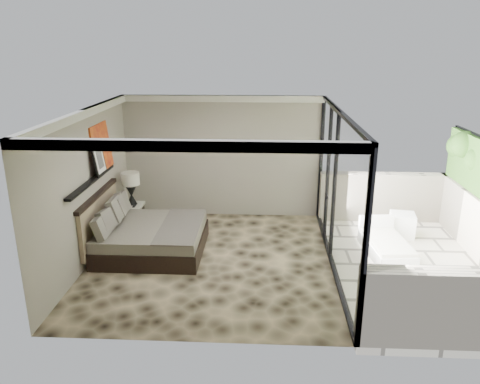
{
  "coord_description": "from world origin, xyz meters",
  "views": [
    {
      "loc": [
        0.96,
        -7.92,
        3.92
      ],
      "look_at": [
        0.52,
        0.4,
        1.24
      ],
      "focal_mm": 35.0,
      "sensor_mm": 36.0,
      "label": 1
    }
  ],
  "objects_px": {
    "bed": "(147,235)",
    "ottoman": "(402,225)",
    "table_lamp": "(131,184)",
    "lounger": "(386,245)",
    "nightstand": "(131,215)"
  },
  "relations": [
    {
      "from": "ottoman",
      "to": "lounger",
      "type": "relative_size",
      "value": 0.33
    },
    {
      "from": "table_lamp",
      "to": "lounger",
      "type": "xyz_separation_m",
      "value": [
        5.26,
        -1.15,
        -0.8
      ]
    },
    {
      "from": "bed",
      "to": "table_lamp",
      "type": "xyz_separation_m",
      "value": [
        -0.62,
        1.29,
        0.64
      ]
    },
    {
      "from": "bed",
      "to": "ottoman",
      "type": "relative_size",
      "value": 4.15
    },
    {
      "from": "bed",
      "to": "ottoman",
      "type": "height_order",
      "value": "bed"
    },
    {
      "from": "table_lamp",
      "to": "nightstand",
      "type": "bearing_deg",
      "value": -127.31
    },
    {
      "from": "table_lamp",
      "to": "lounger",
      "type": "bearing_deg",
      "value": -12.38
    },
    {
      "from": "table_lamp",
      "to": "ottoman",
      "type": "bearing_deg",
      "value": -2.36
    },
    {
      "from": "nightstand",
      "to": "table_lamp",
      "type": "distance_m",
      "value": 0.71
    },
    {
      "from": "table_lamp",
      "to": "ottoman",
      "type": "xyz_separation_m",
      "value": [
        5.81,
        -0.24,
        -0.73
      ]
    },
    {
      "from": "bed",
      "to": "table_lamp",
      "type": "bearing_deg",
      "value": 115.9
    },
    {
      "from": "bed",
      "to": "lounger",
      "type": "relative_size",
      "value": 1.37
    },
    {
      "from": "table_lamp",
      "to": "bed",
      "type": "bearing_deg",
      "value": -64.1
    },
    {
      "from": "lounger",
      "to": "nightstand",
      "type": "bearing_deg",
      "value": 162.17
    },
    {
      "from": "ottoman",
      "to": "lounger",
      "type": "xyz_separation_m",
      "value": [
        -0.55,
        -0.91,
        -0.07
      ]
    }
  ]
}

